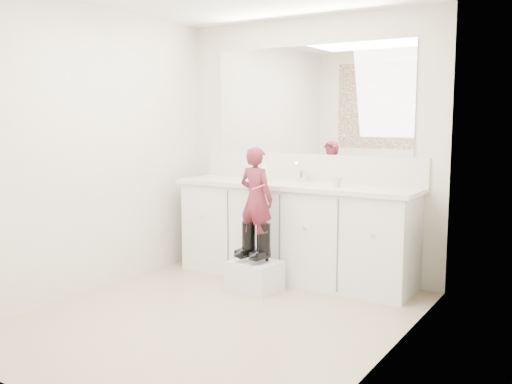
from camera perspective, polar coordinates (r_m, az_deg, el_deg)
The scene contains 18 objects.
floor at distance 4.36m, azimuth -3.95°, elevation -12.38°, with size 3.00×3.00×0.00m, color #8F715D.
wall_back at distance 5.40m, azimuth 5.31°, elevation 4.44°, with size 2.60×2.60×0.00m, color beige.
wall_front at distance 3.03m, azimuth -20.96°, elevation 1.77°, with size 2.60×2.60×0.00m, color beige.
wall_left at distance 4.99m, azimuth -16.31°, elevation 3.94°, with size 3.00×3.00×0.00m, color beige.
wall_right at distance 3.51m, azimuth 13.36°, elevation 2.75°, with size 3.00×3.00×0.00m, color beige.
vanity_cabinet at distance 5.25m, azimuth 3.86°, elevation -4.16°, with size 2.20×0.55×0.85m, color silver.
countertop at distance 5.17m, azimuth 3.83°, elevation 0.66°, with size 2.28×0.58×0.04m, color beige.
backsplash at distance 5.40m, azimuth 5.21°, elevation 2.47°, with size 2.28×0.03×0.25m, color beige.
mirror at distance 5.38m, azimuth 5.31°, elevation 9.12°, with size 2.00×0.02×1.00m, color white.
dot_panel at distance 3.03m, azimuth -21.20°, elevation 10.28°, with size 2.00×0.01×1.20m, color #472819.
faucet at distance 5.31m, azimuth 4.67°, elevation 1.58°, with size 0.08×0.08×0.10m, color silver.
cup at distance 4.95m, azimuth 8.07°, elevation 1.01°, with size 0.09×0.09×0.08m, color beige.
soap_bottle at distance 5.28m, azimuth 0.87°, elevation 2.07°, with size 0.09×0.09×0.19m, color white.
step_stool at distance 4.94m, azimuth -0.12°, elevation -8.40°, with size 0.40×0.34×0.26m, color silver.
boot_left at distance 4.93m, azimuth -0.74°, elevation -4.89°, with size 0.12×0.22×0.34m, color black, non-canonical shape.
boot_right at distance 4.85m, azimuth 0.76°, elevation -5.09°, with size 0.12×0.22×0.34m, color black, non-canonical shape.
toddler at distance 4.82m, azimuth 0.01°, elevation -0.66°, with size 0.32×0.21×0.88m, color #962E3E.
toothbrush at distance 4.70m, azimuth 0.22°, elevation 0.48°, with size 0.01×0.01×0.14m, color #E257A4.
Camera 1 is at (2.41, -3.32, 1.47)m, focal length 40.00 mm.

